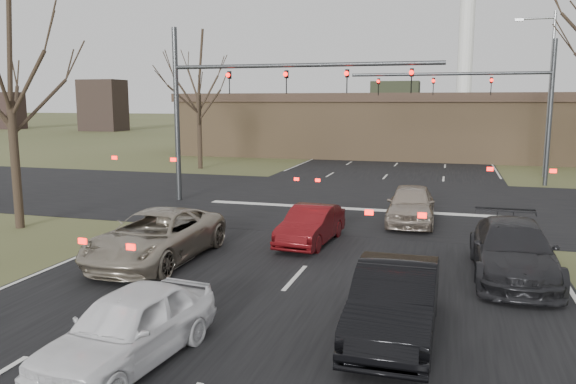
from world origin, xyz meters
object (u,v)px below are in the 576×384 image
at_px(building, 429,125).
at_px(car_charcoal_sedan, 513,250).
at_px(streetlight_right_far, 547,86).
at_px(car_black_hatch, 395,301).
at_px(car_silver_suv, 156,236).
at_px(car_red_ahead, 311,225).
at_px(car_silver_ahead, 411,204).
at_px(mast_arm_near, 242,92).
at_px(car_white_sedan, 129,327).
at_px(mast_arm_far, 497,95).

height_order(building, car_charcoal_sedan, building).
height_order(streetlight_right_far, car_black_hatch, streetlight_right_far).
distance_m(building, car_silver_suv, 35.16).
bearing_deg(car_red_ahead, car_silver_suv, -134.94).
distance_m(streetlight_right_far, car_silver_ahead, 18.20).
xyz_separation_m(mast_arm_near, car_red_ahead, (4.73, -6.25, -4.45)).
xyz_separation_m(car_white_sedan, car_charcoal_sedan, (7.12, 7.26, 0.06)).
distance_m(mast_arm_near, streetlight_right_far, 20.20).
relative_size(building, car_charcoal_sedan, 8.29).
relative_size(car_white_sedan, car_silver_ahead, 0.92).
bearing_deg(car_red_ahead, mast_arm_near, 132.08).
xyz_separation_m(mast_arm_far, car_charcoal_sedan, (-0.63, -18.27, -4.28)).
height_order(mast_arm_near, streetlight_right_far, streetlight_right_far).
xyz_separation_m(mast_arm_near, streetlight_right_far, (14.55, 14.00, 0.51)).
xyz_separation_m(car_black_hatch, car_red_ahead, (-3.40, 6.76, -0.12)).
bearing_deg(car_charcoal_sedan, mast_arm_far, 87.28).
xyz_separation_m(building, car_red_ahead, (-2.50, -31.25, -2.04)).
distance_m(mast_arm_near, car_silver_suv, 10.49).
height_order(car_silver_suv, car_charcoal_sedan, car_charcoal_sedan).
bearing_deg(car_silver_suv, mast_arm_near, 95.71).
bearing_deg(car_black_hatch, mast_arm_far, 82.21).
xyz_separation_m(car_red_ahead, car_silver_ahead, (2.96, 4.10, 0.12)).
xyz_separation_m(mast_arm_far, streetlight_right_far, (3.14, 4.00, 0.57)).
bearing_deg(mast_arm_near, building, 73.87).
distance_m(building, car_red_ahead, 31.42).
relative_size(mast_arm_far, car_black_hatch, 2.47).
bearing_deg(mast_arm_far, car_silver_ahead, -107.04).
bearing_deg(streetlight_right_far, car_black_hatch, -103.37).
height_order(building, streetlight_right_far, streetlight_right_far).
distance_m(car_black_hatch, car_charcoal_sedan, 5.44).
height_order(car_silver_suv, car_silver_ahead, car_silver_ahead).
distance_m(car_silver_suv, car_white_sedan, 6.63).
relative_size(car_black_hatch, car_charcoal_sedan, 0.88).
bearing_deg(streetlight_right_far, car_red_ahead, -115.87).
height_order(streetlight_right_far, car_silver_suv, streetlight_right_far).
distance_m(mast_arm_far, car_red_ahead, 18.11).
bearing_deg(mast_arm_far, car_charcoal_sedan, -91.97).
relative_size(car_white_sedan, car_black_hatch, 0.89).
bearing_deg(car_red_ahead, streetlight_right_far, 69.11).
distance_m(car_white_sedan, car_black_hatch, 5.13).
distance_m(car_silver_suv, car_red_ahead, 5.08).
height_order(mast_arm_near, mast_arm_far, same).
distance_m(mast_arm_far, streetlight_right_far, 5.12).
bearing_deg(car_silver_suv, mast_arm_far, 62.20).
bearing_deg(mast_arm_near, streetlight_right_far, 43.89).
relative_size(mast_arm_near, car_white_sedan, 3.03).
height_order(mast_arm_far, car_silver_ahead, mast_arm_far).
height_order(car_black_hatch, car_red_ahead, car_black_hatch).
bearing_deg(car_black_hatch, car_white_sedan, -150.32).
xyz_separation_m(car_black_hatch, car_charcoal_sedan, (2.65, 4.74, -0.00)).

